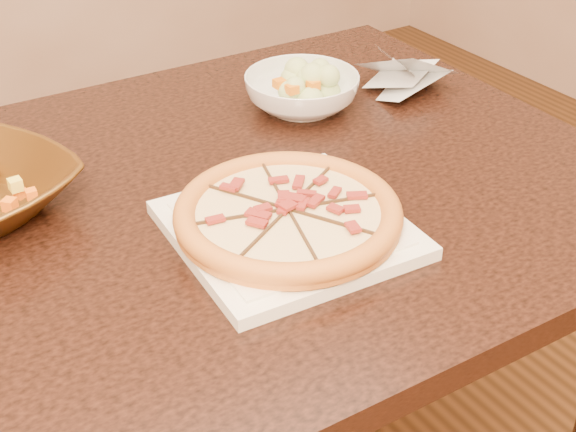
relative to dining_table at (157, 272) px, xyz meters
The scene contains 6 objects.
dining_table is the anchor object (origin of this frame).
plate 0.23m from the dining_table, 49.99° to the right, with size 0.30×0.30×0.02m.
pizza 0.24m from the dining_table, 49.99° to the right, with size 0.29×0.29×0.03m.
salad_bowl 0.41m from the dining_table, 24.21° to the left, with size 0.19×0.19×0.06m, color white.
salad 0.43m from the dining_table, 24.31° to the left, with size 0.09×0.10×0.04m.
cling_film 0.59m from the dining_table, 13.13° to the left, with size 0.16×0.13×0.05m, color white, non-canonical shape.
Camera 1 is at (-0.54, -0.84, 1.34)m, focal length 50.00 mm.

